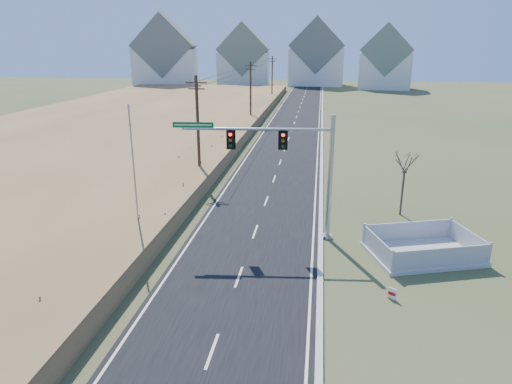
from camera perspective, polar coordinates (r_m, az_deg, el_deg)
name	(u,v)px	position (r m, az deg, el deg)	size (l,w,h in m)	color
ground	(245,261)	(25.66, -1.37, -8.56)	(260.00, 260.00, 0.00)	#3D4C25
road	(296,119)	(73.62, 5.00, 9.07)	(8.00, 180.00, 0.06)	black
curb	(322,119)	(73.51, 8.27, 8.99)	(0.30, 180.00, 0.18)	#B2AFA8
reed_marsh	(126,122)	(69.36, -15.92, 8.42)	(38.00, 110.00, 1.30)	#AC804D
utility_pole_near	(198,127)	(39.59, -7.27, 8.03)	(1.80, 0.26, 9.00)	#422D1E
utility_pole_mid	(251,92)	(68.74, -0.68, 12.41)	(1.80, 0.26, 9.00)	#422D1E
utility_pole_far	(272,77)	(98.40, 2.03, 14.13)	(1.80, 0.26, 9.00)	#422D1E
condo_nw	(165,58)	(129.60, -11.27, 16.10)	(17.69, 13.38, 19.05)	silver
condo_nnw	(244,60)	(132.50, -1.54, 16.13)	(14.93, 11.17, 17.03)	silver
condo_n	(316,58)	(134.69, 7.53, 16.31)	(15.27, 10.20, 18.54)	silver
condo_ne	(385,62)	(127.74, 15.85, 15.37)	(14.12, 10.51, 16.52)	silver
traffic_signal_mast	(299,165)	(27.11, 5.34, 3.37)	(9.58, 1.23, 7.65)	#9EA0A5
fence_enclosure	(422,251)	(27.74, 20.09, -6.99)	(6.80, 5.61, 1.33)	#B7B5AD
open_sign	(392,294)	(22.90, 16.65, -12.07)	(0.40, 0.29, 0.56)	white
flagpole	(135,187)	(28.26, -14.84, 0.55)	(0.37, 0.37, 8.23)	#B7B5AD
bare_tree	(406,162)	(32.66, 18.19, 3.64)	(1.81, 1.81, 4.79)	#4C3F33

